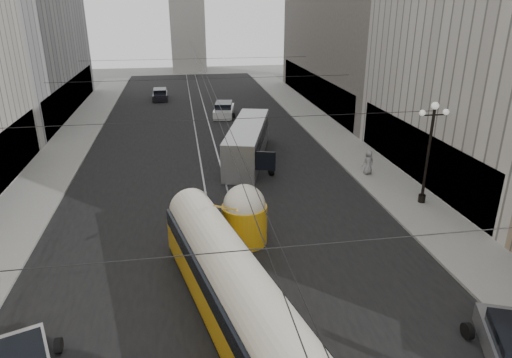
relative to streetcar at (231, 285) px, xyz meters
name	(u,v)px	position (x,y,z in m)	size (l,w,h in m)	color
road	(207,146)	(0.50, 23.59, -1.61)	(20.00, 85.00, 0.02)	black
sidewalk_left	(72,141)	(-11.50, 27.09, -1.53)	(4.00, 72.00, 0.15)	gray
sidewalk_right	(325,129)	(12.50, 27.09, -1.53)	(4.00, 72.00, 0.15)	gray
rail_left	(198,147)	(-0.25, 23.59, -1.61)	(0.12, 85.00, 0.04)	gray
rail_right	(215,146)	(1.25, 23.59, -1.61)	(0.12, 85.00, 0.04)	gray
lamppost_right_mid	(429,148)	(13.10, 9.09, 2.14)	(1.86, 0.44, 6.37)	black
catenary	(206,81)	(0.62, 22.58, 4.27)	(25.00, 72.00, 0.23)	black
streetcar	(231,285)	(0.00, 0.00, 0.00)	(5.17, 14.78, 3.29)	orange
city_bus	(248,141)	(3.57, 19.52, -0.03)	(5.33, 11.75, 2.89)	#95979A
sedan_white_far	(224,110)	(3.18, 34.68, -0.91)	(2.84, 5.18, 1.55)	white
sedan_dark_far	(160,95)	(-4.07, 45.14, -0.98)	(1.90, 4.44, 1.39)	black
pedestrian_sidewalk_right	(368,162)	(11.68, 14.40, -0.55)	(0.88, 0.54, 1.81)	gray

